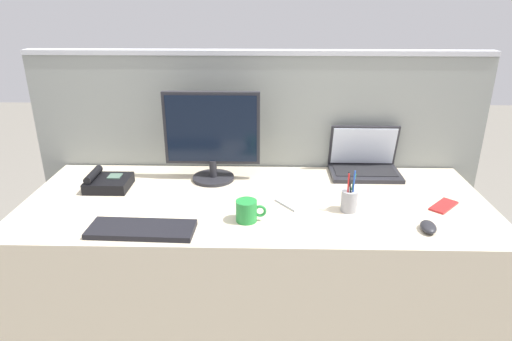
% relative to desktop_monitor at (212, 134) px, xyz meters
% --- Properties ---
extents(ground_plane, '(10.00, 10.00, 0.00)m').
position_rel_desktop_monitor_xyz_m(ground_plane, '(0.21, -0.23, -0.99)').
color(ground_plane, slate).
extents(desk, '(2.05, 0.81, 0.76)m').
position_rel_desktop_monitor_xyz_m(desk, '(0.21, -0.23, -0.61)').
color(desk, beige).
rests_on(desk, ground_plane).
extents(cubicle_divider, '(2.31, 0.07, 1.35)m').
position_rel_desktop_monitor_xyz_m(cubicle_divider, '(0.21, 0.21, -0.31)').
color(cubicle_divider, gray).
rests_on(cubicle_divider, ground_plane).
extents(desktop_monitor, '(0.46, 0.20, 0.43)m').
position_rel_desktop_monitor_xyz_m(desktop_monitor, '(0.00, 0.00, 0.00)').
color(desktop_monitor, '#232328').
rests_on(desktop_monitor, desk).
extents(laptop, '(0.34, 0.23, 0.24)m').
position_rel_desktop_monitor_xyz_m(laptop, '(0.75, 0.10, -0.17)').
color(laptop, '#232328').
rests_on(laptop, desk).
extents(desk_phone, '(0.19, 0.18, 0.09)m').
position_rel_desktop_monitor_xyz_m(desk_phone, '(-0.48, -0.12, -0.20)').
color(desk_phone, black).
rests_on(desk_phone, desk).
extents(keyboard_main, '(0.41, 0.16, 0.02)m').
position_rel_desktop_monitor_xyz_m(keyboard_main, '(-0.22, -0.53, -0.22)').
color(keyboard_main, black).
rests_on(keyboard_main, desk).
extents(computer_mouse_right_hand, '(0.07, 0.11, 0.03)m').
position_rel_desktop_monitor_xyz_m(computer_mouse_right_hand, '(0.89, -0.49, -0.21)').
color(computer_mouse_right_hand, '#232328').
rests_on(computer_mouse_right_hand, desk).
extents(pen_cup, '(0.07, 0.07, 0.18)m').
position_rel_desktop_monitor_xyz_m(pen_cup, '(0.61, -0.33, -0.18)').
color(pen_cup, '#99999E').
rests_on(pen_cup, desk).
extents(cell_phone_red_case, '(0.15, 0.16, 0.01)m').
position_rel_desktop_monitor_xyz_m(cell_phone_red_case, '(1.02, -0.28, -0.23)').
color(cell_phone_red_case, '#B22323').
rests_on(cell_phone_red_case, desk).
extents(cell_phone_silver_slab, '(0.14, 0.15, 0.01)m').
position_rel_desktop_monitor_xyz_m(cell_phone_silver_slab, '(0.37, -0.28, -0.23)').
color(cell_phone_silver_slab, '#B7BAC1').
rests_on(cell_phone_silver_slab, desk).
extents(coffee_mug, '(0.12, 0.09, 0.09)m').
position_rel_desktop_monitor_xyz_m(coffee_mug, '(0.18, -0.43, -0.19)').
color(coffee_mug, '#238438').
rests_on(coffee_mug, desk).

